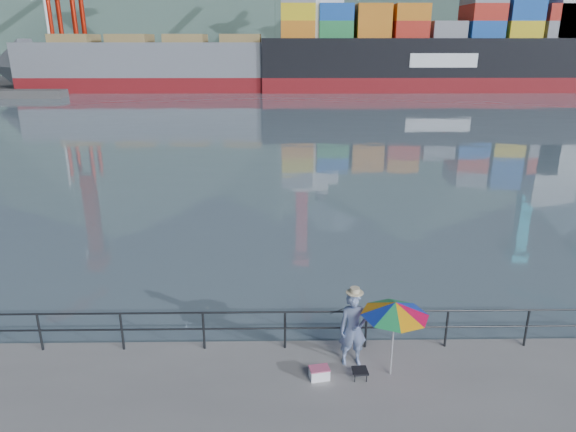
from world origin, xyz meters
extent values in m
cube|color=slate|center=(0.00, 130.00, 0.00)|extent=(500.00, 280.00, 0.00)
cube|color=#514F4C|center=(10.00, 93.00, 0.00)|extent=(200.00, 40.00, 0.40)
cylinder|color=#2D3033|center=(0.00, 1.70, 1.00)|extent=(22.00, 0.05, 0.05)
cylinder|color=#2D3033|center=(0.00, 1.70, 0.55)|extent=(22.00, 0.05, 0.05)
cube|color=#2D3033|center=(0.00, 1.70, 0.50)|extent=(22.00, 0.06, 1.00)
cube|color=gray|center=(10.00, 92.00, 3.90)|extent=(6.00, 2.40, 7.80)
cube|color=#267F3F|center=(16.50, 92.00, 3.90)|extent=(6.00, 2.40, 7.80)
cube|color=red|center=(23.00, 92.00, 2.60)|extent=(6.00, 2.40, 5.20)
cube|color=#267F3F|center=(29.50, 92.00, 2.60)|extent=(6.00, 2.40, 5.20)
cube|color=orange|center=(36.00, 92.00, 3.90)|extent=(6.00, 2.40, 7.80)
cube|color=gray|center=(42.50, 92.00, 3.90)|extent=(6.00, 2.40, 7.80)
cube|color=yellow|center=(49.00, 92.00, 1.30)|extent=(6.00, 2.40, 2.60)
cube|color=red|center=(55.50, 92.00, 2.60)|extent=(6.00, 2.40, 5.20)
cube|color=#194CA5|center=(10.00, 95.00, 2.60)|extent=(6.00, 2.40, 5.20)
cube|color=yellow|center=(16.50, 95.00, 1.30)|extent=(6.00, 2.40, 2.60)
cube|color=orange|center=(23.00, 95.00, 2.60)|extent=(6.00, 2.40, 5.20)
cube|color=#267F3F|center=(29.50, 95.00, 2.60)|extent=(6.00, 2.40, 5.20)
cube|color=red|center=(36.00, 95.00, 3.90)|extent=(6.00, 2.40, 7.80)
cube|color=orange|center=(42.50, 95.00, 1.30)|extent=(6.00, 2.40, 2.60)
cube|color=#194CA5|center=(49.00, 95.00, 3.90)|extent=(6.00, 2.40, 7.80)
imported|color=navy|center=(2.58, 1.05, 0.91)|extent=(0.70, 0.49, 1.83)
cylinder|color=white|center=(3.41, 0.59, 0.85)|extent=(0.04, 0.04, 1.69)
cone|color=green|center=(3.41, 0.59, 1.69)|extent=(1.57, 1.57, 0.31)
cube|color=black|center=(2.68, 0.44, 0.20)|extent=(0.36, 0.36, 0.04)
cube|color=#2D3033|center=(2.68, 0.44, 0.09)|extent=(0.28, 0.28, 0.18)
cube|color=white|center=(1.76, 0.46, 0.12)|extent=(0.48, 0.36, 0.25)
cylinder|color=black|center=(2.43, 2.00, 0.00)|extent=(0.41, 1.88, 1.35)
cube|color=maroon|center=(-11.53, 74.26, 0.75)|extent=(54.13, 9.37, 2.50)
cube|color=slate|center=(-11.53, 74.26, 4.50)|extent=(54.13, 9.37, 5.00)
cube|color=silver|center=(5.79, 74.26, 10.50)|extent=(9.00, 7.87, 7.00)
cube|color=maroon|center=(25.08, 73.43, 0.75)|extent=(53.52, 8.92, 2.50)
cube|color=black|center=(25.08, 73.43, 4.80)|extent=(53.52, 8.92, 5.60)
cube|color=silver|center=(45.42, 73.43, 12.60)|extent=(7.00, 7.14, 10.00)
camera|label=1|loc=(0.89, -9.33, 7.25)|focal=32.00mm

